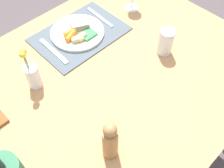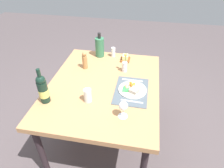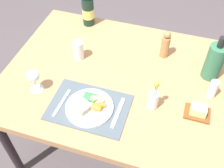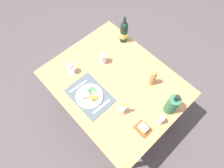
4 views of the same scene
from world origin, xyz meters
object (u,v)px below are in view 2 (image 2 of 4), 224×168
(knife, at_px, (132,80))
(pepper_mill, at_px, (85,61))
(dinner_plate, at_px, (132,89))
(flower_vase, at_px, (125,66))
(salt_shaker, at_px, (113,52))
(wine_bottle, at_px, (43,89))
(fork, at_px, (132,101))
(water_tumbler, at_px, (88,96))
(wine_glass, at_px, (123,107))
(butter_dish, at_px, (125,58))
(dining_table, at_px, (104,90))
(cooler_bottle, at_px, (100,47))

(knife, relative_size, pepper_mill, 1.07)
(dinner_plate, height_order, flower_vase, flower_vase)
(pepper_mill, height_order, salt_shaker, pepper_mill)
(wine_bottle, bearing_deg, fork, -80.75)
(fork, height_order, pepper_mill, pepper_mill)
(water_tumbler, bearing_deg, dinner_plate, -59.91)
(wine_bottle, height_order, wine_glass, wine_bottle)
(dinner_plate, xyz_separation_m, wine_bottle, (-0.27, 0.70, 0.11))
(butter_dish, bearing_deg, dining_table, 164.23)
(dining_table, bearing_deg, dinner_plate, -100.10)
(fork, relative_size, wine_bottle, 0.60)
(salt_shaker, relative_size, cooler_bottle, 0.39)
(pepper_mill, distance_m, butter_dish, 0.47)
(wine_bottle, height_order, water_tumbler, wine_bottle)
(knife, relative_size, water_tumbler, 1.66)
(pepper_mill, bearing_deg, dinner_plate, -119.34)
(pepper_mill, relative_size, water_tumbler, 1.55)
(salt_shaker, height_order, cooler_bottle, cooler_bottle)
(pepper_mill, distance_m, wine_glass, 0.79)
(flower_vase, height_order, water_tumbler, flower_vase)
(dinner_plate, distance_m, salt_shaker, 0.66)
(fork, distance_m, wine_bottle, 0.73)
(knife, bearing_deg, pepper_mill, 75.31)
(wine_glass, bearing_deg, dinner_plate, -6.30)
(dinner_plate, relative_size, wine_glass, 1.73)
(cooler_bottle, bearing_deg, fork, -148.57)
(water_tumbler, bearing_deg, flower_vase, -25.07)
(knife, distance_m, butter_dish, 0.41)
(water_tumbler, bearing_deg, pepper_mill, 19.31)
(dining_table, relative_size, pepper_mill, 6.88)
(flower_vase, distance_m, wine_glass, 0.64)
(pepper_mill, xyz_separation_m, cooler_bottle, (0.28, -0.09, 0.03))
(cooler_bottle, relative_size, wine_glass, 1.93)
(fork, bearing_deg, dinner_plate, 8.53)
(wine_bottle, xyz_separation_m, pepper_mill, (0.56, -0.18, -0.04))
(wine_bottle, distance_m, cooler_bottle, 0.89)
(dinner_plate, xyz_separation_m, fork, (-0.15, -0.02, -0.01))
(flower_vase, xyz_separation_m, water_tumbler, (-0.51, 0.24, -0.01))
(salt_shaker, bearing_deg, wine_bottle, 154.08)
(fork, xyz_separation_m, butter_dish, (0.69, 0.15, 0.02))
(dinner_plate, bearing_deg, fork, -174.34)
(knife, height_order, flower_vase, flower_vase)
(dinner_plate, relative_size, water_tumbler, 2.10)
(salt_shaker, xyz_separation_m, wine_glass, (-0.92, -0.24, 0.05))
(wine_bottle, distance_m, butter_dish, 0.99)
(knife, relative_size, flower_vase, 0.99)
(pepper_mill, height_order, water_tumbler, pepper_mill)
(flower_vase, relative_size, butter_dish, 1.54)
(salt_shaker, xyz_separation_m, butter_dish, (-0.06, -0.15, -0.03))
(water_tumbler, bearing_deg, knife, -43.72)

